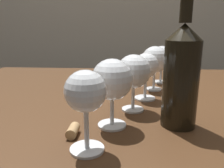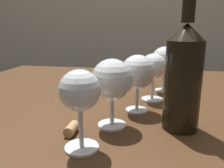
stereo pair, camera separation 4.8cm
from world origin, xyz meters
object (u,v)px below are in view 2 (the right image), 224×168
object	(u,v)px
wine_glass_chardonnay	(112,80)
wine_glass_rose	(165,61)
wine_bottle	(183,75)
wine_glass_port	(174,58)
wine_glass_merlot	(138,73)
wine_glass_cabernet	(153,68)
wine_glass_amber	(80,93)
cork	(72,129)

from	to	relation	value
wine_glass_chardonnay	wine_glass_rose	xyz separation A→B (m)	(0.13, 0.31, 0.00)
wine_glass_chardonnay	wine_bottle	world-z (taller)	wine_bottle
wine_glass_port	wine_glass_merlot	bearing A→B (deg)	-110.63
wine_glass_merlot	wine_glass_port	bearing A→B (deg)	69.37
wine_glass_merlot	wine_glass_cabernet	xyz separation A→B (m)	(0.04, 0.10, -0.00)
wine_glass_merlot	wine_bottle	world-z (taller)	wine_bottle
wine_glass_amber	wine_glass_port	xyz separation A→B (m)	(0.21, 0.53, -0.01)
cork	wine_glass_chardonnay	bearing A→B (deg)	33.67
wine_glass_merlot	cork	world-z (taller)	wine_glass_merlot
wine_glass_chardonnay	wine_glass_merlot	size ratio (longest dim) A/B	1.02
wine_glass_cabernet	cork	world-z (taller)	wine_glass_cabernet
wine_glass_merlot	wine_bottle	size ratio (longest dim) A/B	0.49
wine_glass_merlot	wine_glass_rose	world-z (taller)	wine_glass_rose
wine_glass_amber	wine_glass_merlot	xyz separation A→B (m)	(0.09, 0.21, -0.00)
cork	wine_glass_cabernet	bearing A→B (deg)	56.79
wine_glass_cabernet	cork	size ratio (longest dim) A/B	3.44
wine_glass_merlot	cork	xyz separation A→B (m)	(-0.13, -0.16, -0.09)
wine_glass_chardonnay	wine_glass_port	bearing A→B (deg)	68.10
wine_glass_cabernet	wine_glass_merlot	bearing A→B (deg)	-111.86
cork	wine_glass_port	bearing A→B (deg)	62.48
wine_glass_cabernet	wine_glass_port	distance (m)	0.24
wine_bottle	cork	bearing A→B (deg)	-163.52
wine_glass_chardonnay	wine_glass_amber	bearing A→B (deg)	-110.03
wine_glass_chardonnay	wine_glass_merlot	xyz separation A→B (m)	(0.05, 0.10, -0.00)
wine_glass_merlot	cork	size ratio (longest dim) A/B	3.62
wine_glass_merlot	wine_bottle	xyz separation A→B (m)	(0.10, -0.09, 0.02)
wine_glass_chardonnay	wine_glass_rose	distance (m)	0.34
wine_glass_merlot	wine_glass_rose	distance (m)	0.23
cork	wine_glass_merlot	bearing A→B (deg)	50.63
wine_glass_merlot	wine_glass_rose	size ratio (longest dim) A/B	0.97
wine_glass_merlot	cork	distance (m)	0.22
wine_glass_cabernet	cork	xyz separation A→B (m)	(-0.17, -0.26, -0.09)
wine_bottle	cork	world-z (taller)	wine_bottle
wine_glass_merlot	wine_bottle	bearing A→B (deg)	-41.27
wine_glass_cabernet	wine_glass_port	world-z (taller)	wine_glass_port
wine_glass_amber	wine_glass_merlot	bearing A→B (deg)	67.12
wine_glass_cabernet	wine_glass_port	size ratio (longest dim) A/B	0.97
wine_glass_chardonnay	wine_glass_cabernet	size ratio (longest dim) A/B	1.07
wine_glass_merlot	wine_glass_port	xyz separation A→B (m)	(0.12, 0.32, -0.00)
wine_glass_cabernet	wine_glass_port	bearing A→B (deg)	69.94
wine_glass_rose	wine_glass_chardonnay	bearing A→B (deg)	-112.50
wine_glass_amber	wine_glass_cabernet	world-z (taller)	wine_glass_amber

